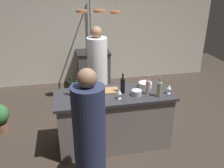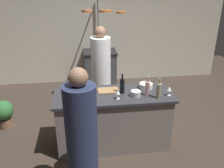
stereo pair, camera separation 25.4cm
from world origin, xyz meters
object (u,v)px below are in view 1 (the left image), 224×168
object	(u,v)px
wine_bottle_red	(72,88)
chef	(98,76)
cutting_board	(108,91)
mixing_bowl_steel	(137,93)
mixing_bowl_ceramic	(145,85)
wine_glass_near_right_guest	(169,87)
guest_left	(90,145)
pepper_mill	(78,87)
wine_glass_by_chef	(119,92)
wine_bottle_rose	(148,87)
wine_bottle_dark	(123,85)
wine_bottle_white	(159,89)
stove_range	(93,69)
bar_stool_left	(85,153)

from	to	relation	value
wine_bottle_red	chef	bearing A→B (deg)	60.40
cutting_board	mixing_bowl_steel	world-z (taller)	mixing_bowl_steel
wine_bottle_red	mixing_bowl_ceramic	bearing A→B (deg)	2.99
wine_glass_near_right_guest	guest_left	bearing A→B (deg)	-147.40
pepper_mill	wine_glass_by_chef	size ratio (longest dim) A/B	1.44
wine_bottle_rose	cutting_board	bearing A→B (deg)	158.56
pepper_mill	mixing_bowl_steel	size ratio (longest dim) A/B	1.36
mixing_bowl_steel	mixing_bowl_ceramic	bearing A→B (deg)	48.49
mixing_bowl_steel	mixing_bowl_ceramic	distance (m)	0.34
wine_bottle_rose	wine_bottle_dark	distance (m)	0.38
pepper_mill	wine_bottle_white	world-z (taller)	wine_bottle_white
wine_glass_near_right_guest	mixing_bowl_ceramic	xyz separation A→B (m)	(-0.27, 0.30, -0.06)
pepper_mill	wine_bottle_white	xyz separation A→B (m)	(1.17, -0.34, 0.01)
guest_left	mixing_bowl_ceramic	world-z (taller)	guest_left
stove_range	chef	distance (m)	1.50
bar_stool_left	wine_glass_near_right_guest	xyz separation A→B (m)	(1.34, 0.46, 0.63)
stove_range	pepper_mill	distance (m)	2.44
wine_bottle_white	wine_glass_by_chef	size ratio (longest dim) A/B	2.09
wine_glass_near_right_guest	mixing_bowl_steel	bearing A→B (deg)	174.21
guest_left	wine_glass_near_right_guest	size ratio (longest dim) A/B	11.59
bar_stool_left	wine_bottle_dark	bearing A→B (deg)	43.94
chef	guest_left	xyz separation A→B (m)	(-0.39, -1.99, -0.03)
wine_bottle_rose	chef	bearing A→B (deg)	118.34
pepper_mill	wine_glass_by_chef	distance (m)	0.65
wine_glass_by_chef	mixing_bowl_steel	xyz separation A→B (m)	(0.28, 0.06, -0.06)
wine_bottle_rose	wine_glass_near_right_guest	xyz separation A→B (m)	(0.32, -0.05, -0.01)
mixing_bowl_steel	mixing_bowl_ceramic	world-z (taller)	mixing_bowl_ceramic
bar_stool_left	wine_bottle_white	size ratio (longest dim) A/B	2.23
guest_left	mixing_bowl_steel	bearing A→B (deg)	47.47
wine_glass_near_right_guest	mixing_bowl_ceramic	bearing A→B (deg)	131.98
wine_bottle_rose	mixing_bowl_ceramic	size ratio (longest dim) A/B	1.42
guest_left	mixing_bowl_steel	size ratio (longest dim) A/B	10.92
chef	mixing_bowl_steel	size ratio (longest dim) A/B	11.27
wine_bottle_red	wine_glass_near_right_guest	xyz separation A→B (m)	(1.44, -0.24, -0.01)
cutting_board	stove_range	bearing A→B (deg)	88.39
pepper_mill	wine_glass_by_chef	world-z (taller)	pepper_mill
guest_left	wine_bottle_red	distance (m)	1.11
cutting_board	mixing_bowl_ceramic	xyz separation A→B (m)	(0.61, 0.03, 0.03)
bar_stool_left	guest_left	size ratio (longest dim) A/B	0.40
pepper_mill	wine_glass_by_chef	xyz separation A→B (m)	(0.58, -0.30, 0.00)
chef	wine_bottle_rose	size ratio (longest dim) A/B	5.83
pepper_mill	wine_glass_by_chef	bearing A→B (deg)	-27.86
guest_left	cutting_board	size ratio (longest dim) A/B	5.29
mixing_bowl_ceramic	wine_bottle_rose	bearing A→B (deg)	-100.73
guest_left	pepper_mill	size ratio (longest dim) A/B	8.06
pepper_mill	mixing_bowl_steel	bearing A→B (deg)	-15.67
mixing_bowl_steel	mixing_bowl_ceramic	size ratio (longest dim) A/B	0.74
wine_bottle_red	wine_glass_by_chef	bearing A→B (deg)	-21.04
cutting_board	wine_glass_near_right_guest	xyz separation A→B (m)	(0.88, -0.27, 0.10)
stove_range	wine_bottle_white	bearing A→B (deg)	-76.62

